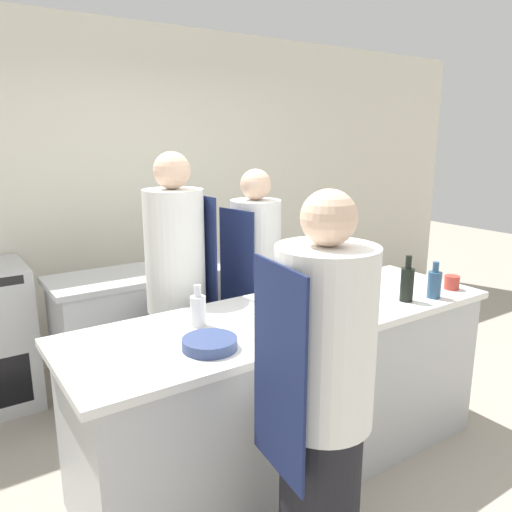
# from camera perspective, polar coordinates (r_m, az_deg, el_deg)

# --- Properties ---
(ground_plane) EXTENTS (16.00, 16.00, 0.00)m
(ground_plane) POSITION_cam_1_polar(r_m,az_deg,el_deg) (3.22, 3.77, -22.36)
(ground_plane) COLOR #A89E8E
(wall_back) EXTENTS (8.00, 0.06, 2.80)m
(wall_back) POSITION_cam_1_polar(r_m,az_deg,el_deg) (4.50, -12.88, 7.02)
(wall_back) COLOR silver
(wall_back) RESTS_ON ground_plane
(prep_counter) EXTENTS (2.50, 0.79, 0.94)m
(prep_counter) POSITION_cam_1_polar(r_m,az_deg,el_deg) (2.97, 3.92, -14.96)
(prep_counter) COLOR #B7BABC
(prep_counter) RESTS_ON ground_plane
(pass_counter) EXTENTS (1.69, 0.56, 0.94)m
(pass_counter) POSITION_cam_1_polar(r_m,az_deg,el_deg) (3.88, -9.88, -8.03)
(pass_counter) COLOR #B7BABC
(pass_counter) RESTS_ON ground_plane
(chef_at_prep_near) EXTENTS (0.43, 0.41, 1.70)m
(chef_at_prep_near) POSITION_cam_1_polar(r_m,az_deg,el_deg) (2.07, 7.50, -16.67)
(chef_at_prep_near) COLOR black
(chef_at_prep_near) RESTS_ON ground_plane
(chef_at_stove) EXTENTS (0.39, 0.37, 1.80)m
(chef_at_stove) POSITION_cam_1_polar(r_m,az_deg,el_deg) (3.16, -8.99, -4.70)
(chef_at_stove) COLOR black
(chef_at_stove) RESTS_ON ground_plane
(chef_at_pass_far) EXTENTS (0.38, 0.36, 1.68)m
(chef_at_pass_far) POSITION_cam_1_polar(r_m,az_deg,el_deg) (3.44, -0.08, -4.08)
(chef_at_pass_far) COLOR black
(chef_at_pass_far) RESTS_ON ground_plane
(bottle_olive_oil) EXTENTS (0.08, 0.08, 0.22)m
(bottle_olive_oil) POSITION_cam_1_polar(r_m,az_deg,el_deg) (2.64, 9.28, -5.62)
(bottle_olive_oil) COLOR #19471E
(bottle_olive_oil) RESTS_ON prep_counter
(bottle_vinegar) EXTENTS (0.06, 0.06, 0.28)m
(bottle_vinegar) POSITION_cam_1_polar(r_m,az_deg,el_deg) (3.09, 6.85, -2.28)
(bottle_vinegar) COLOR #5B2319
(bottle_vinegar) RESTS_ON prep_counter
(bottle_wine) EXTENTS (0.08, 0.08, 0.22)m
(bottle_wine) POSITION_cam_1_polar(r_m,az_deg,el_deg) (3.17, 19.72, -2.98)
(bottle_wine) COLOR #2D5175
(bottle_wine) RESTS_ON prep_counter
(bottle_cooking_oil) EXTENTS (0.08, 0.08, 0.27)m
(bottle_cooking_oil) POSITION_cam_1_polar(r_m,az_deg,el_deg) (3.05, 16.88, -2.98)
(bottle_cooking_oil) COLOR black
(bottle_cooking_oil) RESTS_ON prep_counter
(bottle_sauce) EXTENTS (0.08, 0.08, 0.22)m
(bottle_sauce) POSITION_cam_1_polar(r_m,az_deg,el_deg) (2.57, -6.63, -6.12)
(bottle_sauce) COLOR silver
(bottle_sauce) RESTS_ON prep_counter
(bowl_mixing_large) EXTENTS (0.25, 0.25, 0.05)m
(bowl_mixing_large) POSITION_cam_1_polar(r_m,az_deg,el_deg) (2.32, -5.31, -9.93)
(bowl_mixing_large) COLOR navy
(bowl_mixing_large) RESTS_ON prep_counter
(bowl_prep_small) EXTENTS (0.26, 0.26, 0.06)m
(bowl_prep_small) POSITION_cam_1_polar(r_m,az_deg,el_deg) (2.95, 9.52, -4.78)
(bowl_prep_small) COLOR navy
(bowl_prep_small) RESTS_ON prep_counter
(bowl_ceramic_blue) EXTENTS (0.27, 0.27, 0.07)m
(bowl_ceramic_blue) POSITION_cam_1_polar(r_m,az_deg,el_deg) (3.31, 10.61, -2.66)
(bowl_ceramic_blue) COLOR navy
(bowl_ceramic_blue) RESTS_ON prep_counter
(cup) EXTENTS (0.09, 0.09, 0.09)m
(cup) POSITION_cam_1_polar(r_m,az_deg,el_deg) (3.40, 21.47, -2.83)
(cup) COLOR #B2382D
(cup) RESTS_ON prep_counter
(cutting_board) EXTENTS (0.38, 0.27, 0.01)m
(cutting_board) POSITION_cam_1_polar(r_m,az_deg,el_deg) (2.78, 3.81, -6.28)
(cutting_board) COLOR white
(cutting_board) RESTS_ON prep_counter
(stockpot) EXTENTS (0.24, 0.24, 0.20)m
(stockpot) POSITION_cam_1_polar(r_m,az_deg,el_deg) (3.96, -1.82, 1.17)
(stockpot) COLOR #B7BABC
(stockpot) RESTS_ON pass_counter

